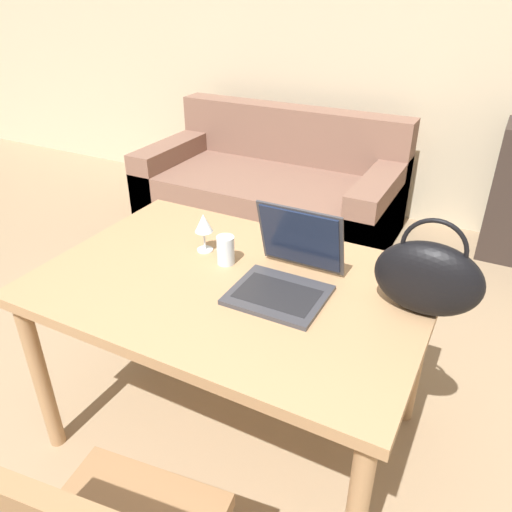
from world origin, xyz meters
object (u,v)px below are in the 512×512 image
object	(u,v)px
laptop	(289,268)
drinking_glass	(226,250)
couch	(272,191)
wine_glass	(204,225)
handbag	(428,278)

from	to	relation	value
laptop	drinking_glass	world-z (taller)	laptop
drinking_glass	couch	bearing A→B (deg)	110.63
drinking_glass	wine_glass	size ratio (longest dim) A/B	0.70
wine_glass	handbag	size ratio (longest dim) A/B	0.47
drinking_glass	wine_glass	distance (m)	0.14
wine_glass	laptop	bearing A→B (deg)	-11.35
laptop	handbag	xyz separation A→B (m)	(0.43, 0.05, 0.06)
couch	wine_glass	size ratio (longest dim) A/B	11.77
couch	laptop	distance (m)	2.05
laptop	handbag	distance (m)	0.44
couch	wine_glass	world-z (taller)	wine_glass
couch	laptop	size ratio (longest dim) A/B	5.23
handbag	laptop	bearing A→B (deg)	-172.95
drinking_glass	wine_glass	xyz separation A→B (m)	(-0.12, 0.04, 0.06)
laptop	wine_glass	distance (m)	0.40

